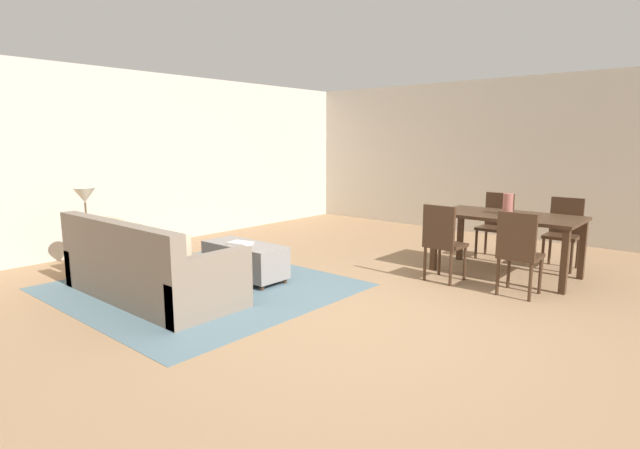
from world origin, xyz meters
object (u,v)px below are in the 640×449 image
side_table (88,239)px  dining_chair_far_left (496,221)px  couch (147,270)px  vase_centerpiece (508,204)px  dining_chair_far_right (564,229)px  dining_chair_near_left (442,239)px  table_lamp (85,197)px  dining_chair_near_right (518,249)px  ottoman_table (245,259)px  book_on_ottoman (240,243)px  dining_table (507,222)px

side_table → dining_chair_far_left: bearing=50.1°
couch → vase_centerpiece: size_ratio=8.61×
dining_chair_far_right → dining_chair_near_left: bearing=-118.8°
dining_chair_far_right → table_lamp: bearing=-136.4°
dining_chair_far_right → vase_centerpiece: vase_centerpiece is taller
dining_chair_near_left → dining_chair_far_left: (0.00, 1.64, 0.00)m
dining_chair_near_right → vase_centerpiece: bearing=117.9°
ottoman_table → table_lamp: (-1.66, -1.11, 0.72)m
couch → dining_chair_near_right: size_ratio=2.38×
dining_chair_far_right → vase_centerpiece: bearing=-119.5°
dining_chair_near_left → dining_chair_far_right: size_ratio=1.00×
couch → vase_centerpiece: vase_centerpiece is taller
table_lamp → dining_chair_near_left: bearing=36.1°
side_table → dining_chair_near_right: dining_chair_near_right is taller
side_table → dining_chair_far_right: bearing=43.6°
ottoman_table → dining_chair_far_left: 3.60m
ottoman_table → book_on_ottoman: size_ratio=4.16×
dining_chair_far_left → dining_chair_far_right: (0.89, -0.01, 0.00)m
side_table → table_lamp: (0.00, 0.00, 0.53)m
table_lamp → vase_centerpiece: table_lamp is taller
couch → ottoman_table: couch is taller
dining_chair_near_right → vase_centerpiece: 0.99m
dining_chair_far_right → book_on_ottoman: 4.17m
dining_table → vase_centerpiece: vase_centerpiece is taller
side_table → dining_table: dining_table is taller
dining_chair_near_right → dining_chair_far_left: same height
ottoman_table → vase_centerpiece: size_ratio=4.25×
couch → book_on_ottoman: size_ratio=8.43×
vase_centerpiece → table_lamp: bearing=-139.4°
table_lamp → side_table: bearing=-172.9°
dining_chair_near_left → vase_centerpiece: vase_centerpiece is taller
couch → dining_table: (2.56, 3.38, 0.37)m
dining_chair_far_right → book_on_ottoman: dining_chair_far_right is taller
ottoman_table → book_on_ottoman: 0.22m
ottoman_table → dining_chair_far_left: bearing=59.0°
dining_chair_near_left → dining_table: bearing=60.8°
ottoman_table → dining_chair_near_left: size_ratio=1.18×
ottoman_table → book_on_ottoman: book_on_ottoman is taller
dining_chair_near_right → book_on_ottoman: dining_chair_near_right is taller
side_table → dining_table: (3.96, 3.37, 0.22)m
side_table → vase_centerpiece: vase_centerpiece is taller
couch → side_table: size_ratio=3.91×
dining_table → book_on_ottoman: dining_table is taller
couch → book_on_ottoman: (0.26, 1.06, 0.16)m
ottoman_table → vase_centerpiece: (2.29, 2.27, 0.64)m
couch → dining_table: couch is taller
side_table → dining_chair_near_left: 4.33m
ottoman_table → vase_centerpiece: 3.28m
dining_chair_far_left → dining_chair_far_right: 0.89m
dining_chair_far_left → dining_chair_near_left: bearing=-90.1°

